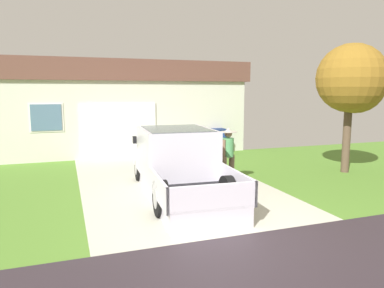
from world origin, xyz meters
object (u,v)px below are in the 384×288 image
object	(u,v)px
house_with_garage	(116,105)
pickup_truck	(177,163)
handbag	(228,184)
person_with_hat	(228,153)
front_yard_tree	(353,81)
wheeled_trash_bin	(219,140)

from	to	relation	value
house_with_garage	pickup_truck	bearing A→B (deg)	-87.15
handbag	person_with_hat	bearing A→B (deg)	68.03
handbag	house_with_garage	world-z (taller)	house_with_garage
house_with_garage	handbag	bearing A→B (deg)	-78.24
person_with_hat	front_yard_tree	world-z (taller)	front_yard_tree
front_yard_tree	person_with_hat	bearing A→B (deg)	-178.50
person_with_hat	house_with_garage	bearing A→B (deg)	-102.90
handbag	wheeled_trash_bin	world-z (taller)	wheeled_trash_bin
handbag	house_with_garage	bearing A→B (deg)	101.76
pickup_truck	person_with_hat	bearing A→B (deg)	8.12
person_with_hat	house_with_garage	xyz separation A→B (m)	(-2.00, 8.60, 1.08)
handbag	front_yard_tree	xyz separation A→B (m)	(4.58, 0.47, 2.88)
pickup_truck	person_with_hat	size ratio (longest dim) A/B	3.17
pickup_truck	handbag	size ratio (longest dim) A/B	11.15
handbag	front_yard_tree	size ratio (longest dim) A/B	0.11
person_with_hat	pickup_truck	bearing A→B (deg)	-21.46
pickup_truck	front_yard_tree	xyz separation A→B (m)	(6.01, 0.24, 2.24)
front_yard_tree	wheeled_trash_bin	world-z (taller)	front_yard_tree
front_yard_tree	wheeled_trash_bin	distance (m)	6.10
person_with_hat	wheeled_trash_bin	distance (m)	5.49
person_with_hat	house_with_garage	size ratio (longest dim) A/B	0.15
house_with_garage	front_yard_tree	distance (m)	10.70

